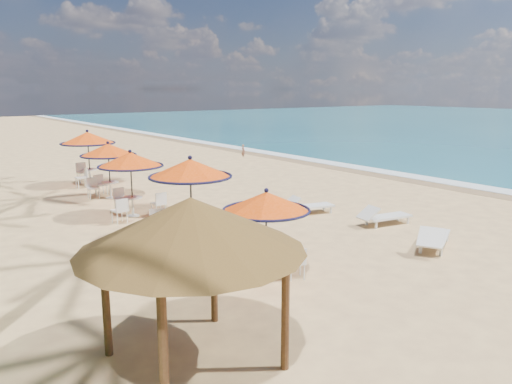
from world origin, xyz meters
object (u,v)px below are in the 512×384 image
Objects in this scene: station_4 at (87,143)px; lounger_near at (434,237)px; station_3 at (107,155)px; station_2 at (131,168)px; lounger_mid at (383,216)px; palapa at (191,225)px; station_0 at (266,212)px; lounger_far at (306,205)px; station_1 at (190,179)px.

station_4 reaches higher than lounger_near.
station_3 is 12.94m from lounger_near.
station_2 is 1.20× the size of lounger_mid.
palapa is at bearing 160.95° from lounger_near.
palapa is (-3.29, -2.30, 0.74)m from station_0.
station_3 reaches higher than lounger_mid.
station_3 is at bearing 85.06° from lounger_near.
station_0 is 0.84× the size of station_4.
lounger_mid is (5.66, -9.46, -1.46)m from station_3.
station_4 reaches higher than lounger_far.
station_4 reaches higher than lounger_mid.
lounger_mid is at bearing -55.23° from lounger_far.
station_1 is at bearing 60.85° from palapa.
station_4 is at bearing 83.80° from station_2.
station_0 reaches higher than lounger_near.
lounger_near is 1.08× the size of lounger_far.
palapa is (-3.50, -13.06, 0.54)m from station_3.
station_4 is 1.28× the size of lounger_far.
lounger_near is 5.08m from lounger_far.
station_0 is 1.00× the size of lounger_near.
lounger_near reaches higher than lounger_far.
lounger_near is 8.58m from palapa.
lounger_mid is at bearing 43.76° from lounger_near.
lounger_near is at bearing -68.20° from station_3.
lounger_far is at bearing 121.92° from lounger_mid.
palapa is (-9.15, -3.60, 2.00)m from lounger_mid.
station_4 is (0.51, 14.03, 0.39)m from station_0.
station_0 is 1.08× the size of lounger_far.
station_4 is (0.53, 10.48, 0.11)m from station_1.
lounger_near is at bearing -13.36° from station_0.
station_2 reaches higher than station_3.
station_4 reaches higher than station_1.
station_2 reaches higher than lounger_mid.
station_4 is at bearing 123.25° from lounger_mid.
station_4 is 11.15m from lounger_far.
lounger_near is 0.60× the size of palapa.
lounger_near is (4.48, -15.22, -1.61)m from station_4.
station_3 is (0.21, 10.75, 0.20)m from station_0.
station_4 is 0.71× the size of palapa.
station_1 is 7.21m from station_3.
station_4 is at bearing 79.66° from lounger_near.
station_4 is at bearing 126.43° from lounger_far.
palapa reaches higher than lounger_near.
lounger_mid is at bearing 12.49° from station_0.
station_3 is 1.08× the size of lounger_near.
lounger_near is 1.10× the size of lounger_mid.
station_1 is 1.08× the size of station_3.
station_0 is 3.56m from station_1.
lounger_mid is at bearing -67.18° from station_4.
station_4 is 15.94m from lounger_near.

